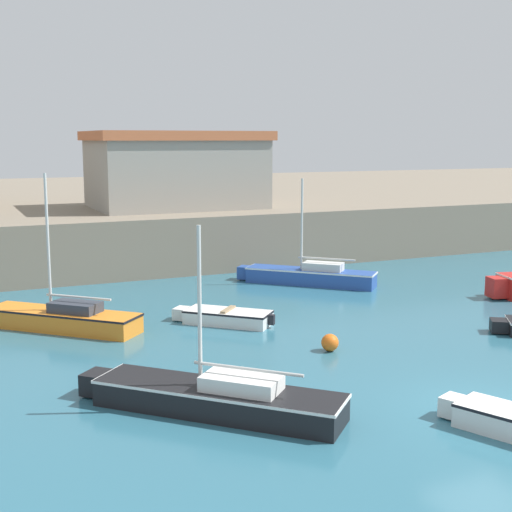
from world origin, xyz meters
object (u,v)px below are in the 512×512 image
sailboat_black_0 (215,396)px  dinghy_white_9 (225,316)px  mooring_buoy (330,343)px  harbor_shed_near_wharf (175,169)px  sailboat_orange_3 (60,317)px  sailboat_blue_4 (309,275)px

sailboat_black_0 → dinghy_white_9: 8.52m
mooring_buoy → harbor_shed_near_wharf: size_ratio=0.06×
sailboat_black_0 → dinghy_white_9: (3.36, 7.83, -0.14)m
sailboat_black_0 → mooring_buoy: size_ratio=10.32×
sailboat_black_0 → harbor_shed_near_wharf: 23.87m
sailboat_orange_3 → sailboat_black_0: bearing=-76.6°
sailboat_orange_3 → harbor_shed_near_wharf: bearing=57.1°
harbor_shed_near_wharf → dinghy_white_9: bearing=-101.0°
dinghy_white_9 → mooring_buoy: dinghy_white_9 is taller
dinghy_white_9 → harbor_shed_near_wharf: harbor_shed_near_wharf is taller
mooring_buoy → harbor_shed_near_wharf: harbor_shed_near_wharf is taller
sailboat_orange_3 → mooring_buoy: 9.62m
sailboat_orange_3 → mooring_buoy: sailboat_orange_3 is taller
sailboat_blue_4 → harbor_shed_near_wharf: (-3.29, 9.71, 4.55)m
dinghy_white_9 → harbor_shed_near_wharf: bearing=79.0°
sailboat_black_0 → harbor_shed_near_wharf: (6.23, 22.58, 4.57)m
sailboat_black_0 → dinghy_white_9: sailboat_black_0 is taller
sailboat_blue_4 → dinghy_white_9: size_ratio=1.61×
sailboat_orange_3 → harbor_shed_near_wharf: (8.48, 13.10, 4.56)m
sailboat_orange_3 → mooring_buoy: bearing=-39.7°
harbor_shed_near_wharf → sailboat_orange_3: bearing=-122.9°
dinghy_white_9 → sailboat_blue_4: bearing=39.3°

